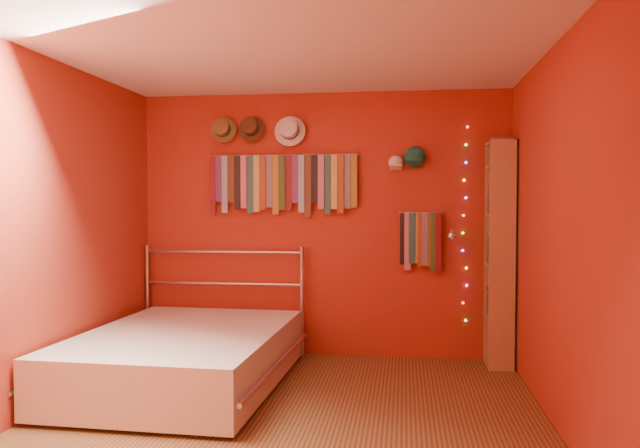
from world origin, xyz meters
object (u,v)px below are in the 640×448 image
at_px(reading_lamp, 451,236).
at_px(bed, 184,357).
at_px(bookshelf, 505,252).
at_px(tie_rack, 282,181).

height_order(reading_lamp, bed, reading_lamp).
xyz_separation_m(reading_lamp, bookshelf, (0.47, 0.03, -0.15)).
height_order(tie_rack, reading_lamp, tie_rack).
distance_m(tie_rack, bed, 1.90).
bearing_deg(tie_rack, reading_lamp, -6.73).
relative_size(tie_rack, bed, 0.67).
distance_m(tie_rack, reading_lamp, 1.65).
bearing_deg(bed, bookshelf, 22.25).
height_order(tie_rack, bed, tie_rack).
bearing_deg(tie_rack, bed, -117.04).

